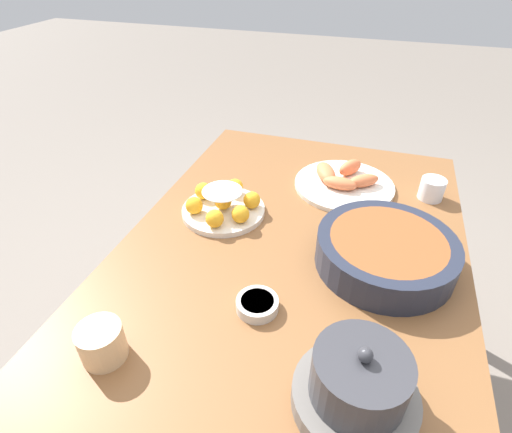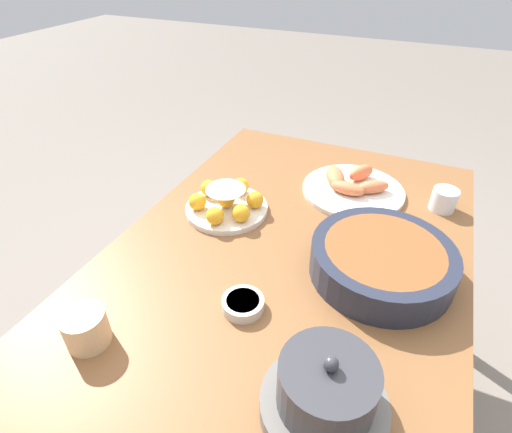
# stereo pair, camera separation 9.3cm
# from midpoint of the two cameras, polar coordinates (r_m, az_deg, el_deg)

# --- Properties ---
(ground_plane) EXTENTS (12.00, 12.00, 0.00)m
(ground_plane) POSITION_cam_midpoint_polar(r_m,az_deg,el_deg) (1.58, 1.84, -24.48)
(ground_plane) COLOR slate
(dining_table) EXTENTS (1.26, 0.86, 0.71)m
(dining_table) POSITION_cam_midpoint_polar(r_m,az_deg,el_deg) (1.09, 2.45, -8.25)
(dining_table) COLOR brown
(dining_table) RESTS_ON ground_plane
(cake_plate) EXTENTS (0.23, 0.23, 0.08)m
(cake_plate) POSITION_cam_midpoint_polar(r_m,az_deg,el_deg) (1.13, -7.05, 1.60)
(cake_plate) COLOR silver
(cake_plate) RESTS_ON dining_table
(serving_bowl) EXTENTS (0.33, 0.33, 0.08)m
(serving_bowl) POSITION_cam_midpoint_polar(r_m,az_deg,el_deg) (0.97, 15.44, -5.04)
(serving_bowl) COLOR #232838
(serving_bowl) RESTS_ON dining_table
(sauce_bowl) EXTENTS (0.09, 0.09, 0.03)m
(sauce_bowl) POSITION_cam_midpoint_polar(r_m,az_deg,el_deg) (0.86, -2.97, -12.51)
(sauce_bowl) COLOR beige
(sauce_bowl) RESTS_ON dining_table
(seafood_platter) EXTENTS (0.31, 0.31, 0.06)m
(seafood_platter) POSITION_cam_midpoint_polar(r_m,az_deg,el_deg) (1.27, 10.36, 4.89)
(seafood_platter) COLOR silver
(seafood_platter) RESTS_ON dining_table
(cup_near) EXTENTS (0.08, 0.08, 0.07)m
(cup_near) POSITION_cam_midpoint_polar(r_m,az_deg,el_deg) (0.84, -24.30, -16.26)
(cup_near) COLOR #DBB27F
(cup_near) RESTS_ON dining_table
(cup_far) EXTENTS (0.07, 0.07, 0.06)m
(cup_far) POSITION_cam_midpoint_polar(r_m,az_deg,el_deg) (1.28, 21.96, 3.62)
(cup_far) COLOR white
(cup_far) RESTS_ON dining_table
(warming_pot) EXTENTS (0.21, 0.21, 0.15)m
(warming_pot) POSITION_cam_midpoint_polar(r_m,az_deg,el_deg) (0.71, 10.39, -22.87)
(warming_pot) COLOR #66605B
(warming_pot) RESTS_ON dining_table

